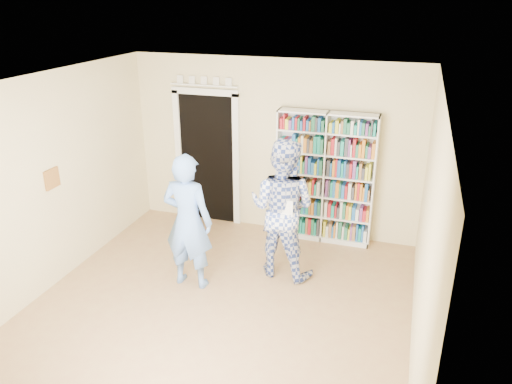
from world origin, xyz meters
TOP-DOWN VIEW (x-y plane):
  - floor at (0.00, 0.00)m, footprint 5.00×5.00m
  - ceiling at (0.00, 0.00)m, footprint 5.00×5.00m
  - wall_back at (0.00, 2.50)m, footprint 4.50×0.00m
  - wall_left at (-2.25, 0.00)m, footprint 0.00×5.00m
  - wall_right at (2.25, 0.00)m, footprint 0.00×5.00m
  - bookshelf at (0.85, 2.34)m, footprint 1.45×0.27m
  - doorway at (-1.10, 2.48)m, footprint 1.10×0.08m
  - wall_art at (-2.23, 0.20)m, footprint 0.03×0.25m
  - man_blue at (-0.55, 0.54)m, footprint 0.66×0.44m
  - man_plaid at (0.50, 1.19)m, footprint 1.02×0.85m
  - paper_sheet at (0.59, 0.93)m, footprint 0.21×0.03m

SIDE VIEW (x-z plane):
  - floor at x=0.00m, z-range 0.00..0.00m
  - man_blue at x=-0.55m, z-range 0.00..1.78m
  - man_plaid at x=0.50m, z-range 0.00..1.89m
  - bookshelf at x=0.85m, z-range 0.01..2.01m
  - paper_sheet at x=0.59m, z-range 0.87..1.17m
  - doorway at x=-1.10m, z-range -0.04..2.39m
  - wall_back at x=0.00m, z-range -0.90..3.60m
  - wall_left at x=-2.25m, z-range -1.15..3.85m
  - wall_right at x=2.25m, z-range -1.15..3.85m
  - wall_art at x=-2.23m, z-range 1.27..1.52m
  - ceiling at x=0.00m, z-range 2.70..2.70m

